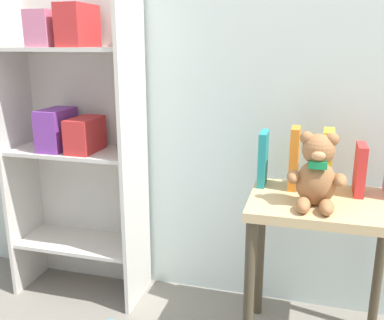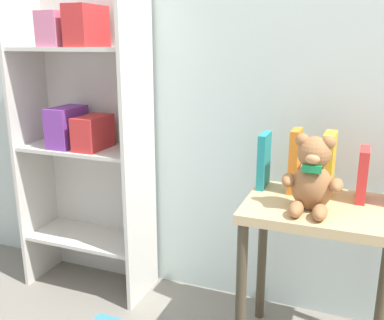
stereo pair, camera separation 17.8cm
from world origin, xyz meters
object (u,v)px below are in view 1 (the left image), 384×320
book_standing_teal (263,158)px  display_table (322,229)px  book_standing_orange (294,158)px  book_standing_yellow (327,161)px  book_standing_red (360,169)px  teddy_bear (317,173)px  bookshelf_side (77,131)px

book_standing_teal → display_table: bearing=-26.8°
book_standing_teal → book_standing_orange: book_standing_orange is taller
book_standing_orange → book_standing_yellow: (0.13, -0.00, -0.00)m
book_standing_red → teddy_bear: bearing=-131.6°
display_table → book_standing_teal: 0.37m
display_table → bookshelf_side: bearing=170.9°
book_standing_red → book_standing_yellow: bearing=-178.2°
teddy_bear → book_standing_teal: (-0.21, 0.20, -0.01)m
bookshelf_side → display_table: size_ratio=2.24×
book_standing_teal → book_standing_red: bearing=-2.7°
bookshelf_side → book_standing_red: (1.28, -0.07, -0.07)m
book_standing_teal → book_standing_red: size_ratio=1.13×
book_standing_red → book_standing_teal: bearing=178.1°
book_standing_orange → book_standing_yellow: book_standing_orange is taller
book_standing_teal → book_standing_red: (0.38, -0.02, -0.01)m
book_standing_teal → teddy_bear: bearing=-43.0°
display_table → book_standing_red: bearing=41.1°
display_table → book_standing_orange: (-0.13, 0.11, 0.25)m
book_standing_teal → book_standing_yellow: (0.25, -0.02, 0.01)m
bookshelf_side → book_standing_red: 1.28m
bookshelf_side → book_standing_orange: bookshelf_side is taller
bookshelf_side → book_standing_yellow: bearing=-3.8°
bookshelf_side → book_standing_teal: bearing=-3.6°
teddy_bear → display_table: bearing=61.1°
display_table → teddy_bear: teddy_bear is taller
book_standing_yellow → bookshelf_side: bearing=178.6°
book_standing_teal → book_standing_red: book_standing_teal is taller
display_table → book_standing_red: book_standing_red is taller
teddy_bear → book_standing_yellow: (0.04, 0.18, 0.00)m
book_standing_red → bookshelf_side: bearing=177.4°
book_standing_teal → book_standing_orange: (0.13, -0.02, 0.01)m
teddy_bear → book_standing_orange: 0.20m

